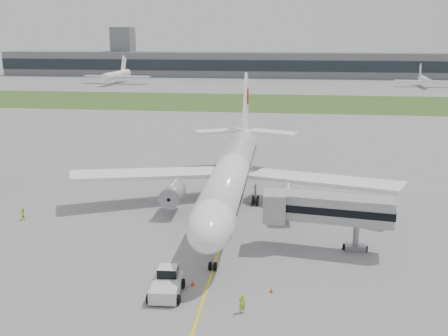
# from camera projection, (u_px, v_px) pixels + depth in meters

# --- Properties ---
(ground) EXTENTS (600.00, 600.00, 0.00)m
(ground) POSITION_uv_depth(u_px,v_px,m) (229.00, 220.00, 68.24)
(ground) COLOR gray
(ground) RESTS_ON ground
(apron_markings) EXTENTS (70.00, 70.00, 0.04)m
(apron_markings) POSITION_uv_depth(u_px,v_px,m) (224.00, 234.00, 63.45)
(apron_markings) COLOR yellow
(apron_markings) RESTS_ON ground
(grass_strip) EXTENTS (600.00, 50.00, 0.02)m
(grass_strip) POSITION_uv_depth(u_px,v_px,m) (266.00, 102.00, 183.15)
(grass_strip) COLOR #32521E
(grass_strip) RESTS_ON ground
(terminal_building) EXTENTS (320.00, 22.30, 14.00)m
(terminal_building) POSITION_uv_depth(u_px,v_px,m) (274.00, 65.00, 286.53)
(terminal_building) COLOR slate
(terminal_building) RESTS_ON ground
(control_tower) EXTENTS (12.00, 12.00, 56.00)m
(control_tower) POSITION_uv_depth(u_px,v_px,m) (125.00, 75.00, 301.11)
(control_tower) COLOR slate
(control_tower) RESTS_ON ground
(airliner) EXTENTS (48.13, 53.95, 17.88)m
(airliner) POSITION_uv_depth(u_px,v_px,m) (233.00, 171.00, 71.42)
(airliner) COLOR white
(airliner) RESTS_ON ground
(pushback_tug) EXTENTS (3.44, 4.86, 2.41)m
(pushback_tug) POSITION_uv_depth(u_px,v_px,m) (167.00, 283.00, 48.75)
(pushback_tug) COLOR silver
(pushback_tug) RESTS_ON ground
(jet_bridge) EXTENTS (15.04, 4.96, 6.86)m
(jet_bridge) POSITION_uv_depth(u_px,v_px,m) (323.00, 209.00, 57.73)
(jet_bridge) COLOR #A6A6A9
(jet_bridge) RESTS_ON ground
(safety_cone_left) EXTENTS (0.41, 0.41, 0.57)m
(safety_cone_left) POSITION_uv_depth(u_px,v_px,m) (193.00, 283.00, 50.44)
(safety_cone_left) COLOR #EA3F0C
(safety_cone_left) RESTS_ON ground
(safety_cone_right) EXTENTS (0.36, 0.36, 0.50)m
(safety_cone_right) POSITION_uv_depth(u_px,v_px,m) (271.00, 290.00, 49.12)
(safety_cone_right) COLOR #EA3F0C
(safety_cone_right) RESTS_ON ground
(ground_crew_near) EXTENTS (0.81, 0.72, 1.87)m
(ground_crew_near) POSITION_uv_depth(u_px,v_px,m) (242.00, 304.00, 45.40)
(ground_crew_near) COLOR #A4C621
(ground_crew_near) RESTS_ON ground
(ground_crew_far) EXTENTS (0.89, 0.98, 1.65)m
(ground_crew_far) POSITION_uv_depth(u_px,v_px,m) (24.00, 214.00, 68.08)
(ground_crew_far) COLOR #A9FF2A
(ground_crew_far) RESTS_ON ground
(distant_aircraft_left) EXTENTS (35.60, 31.85, 12.96)m
(distant_aircraft_left) POSITION_uv_depth(u_px,v_px,m) (117.00, 84.00, 249.97)
(distant_aircraft_left) COLOR white
(distant_aircraft_left) RESTS_ON ground
(distant_aircraft_right) EXTENTS (28.54, 25.73, 10.12)m
(distant_aircraft_right) POSITION_uv_depth(u_px,v_px,m) (424.00, 87.00, 234.72)
(distant_aircraft_right) COLOR white
(distant_aircraft_right) RESTS_ON ground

